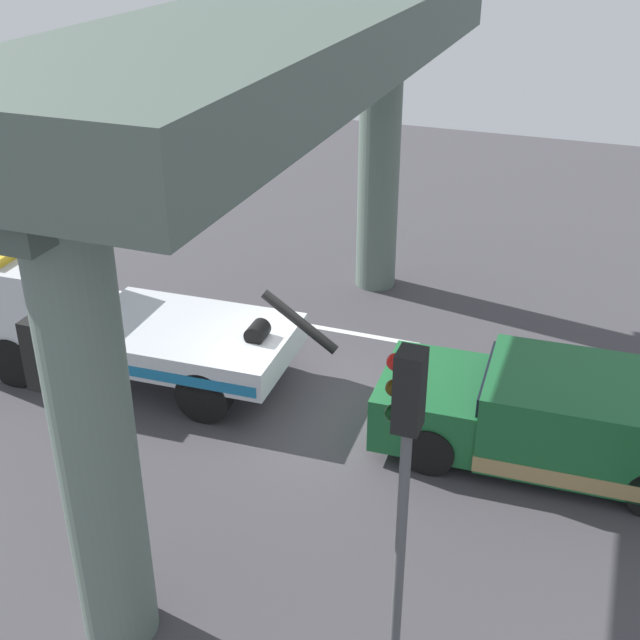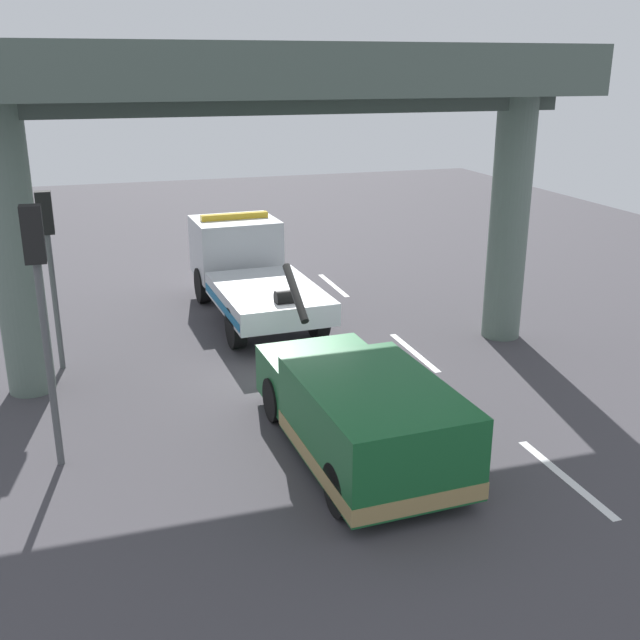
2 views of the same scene
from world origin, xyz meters
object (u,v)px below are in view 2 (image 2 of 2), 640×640
(towed_van_green, at_px, (361,415))
(traffic_light_far, at_px, (48,241))
(tow_truck_white, at_px, (248,268))
(traffic_light_near, at_px, (39,281))

(towed_van_green, relative_size, traffic_light_far, 1.33)
(tow_truck_white, distance_m, traffic_light_near, 9.03)
(traffic_light_near, bearing_deg, traffic_light_far, 0.00)
(towed_van_green, bearing_deg, traffic_light_far, 40.36)
(tow_truck_white, height_order, towed_van_green, tow_truck_white)
(towed_van_green, distance_m, traffic_light_near, 5.66)
(traffic_light_near, xyz_separation_m, traffic_light_far, (4.50, 0.00, -0.33))
(towed_van_green, xyz_separation_m, traffic_light_near, (1.31, 4.94, 2.44))
(tow_truck_white, relative_size, traffic_light_near, 1.65)
(traffic_light_near, bearing_deg, tow_truck_white, -33.86)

